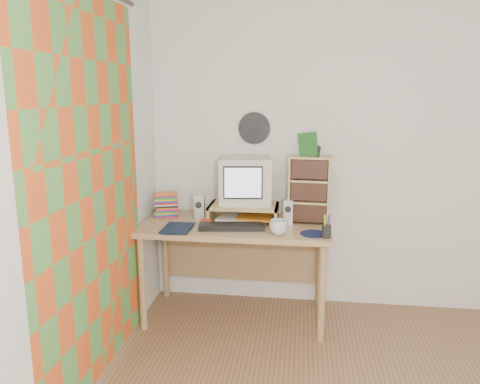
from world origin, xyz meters
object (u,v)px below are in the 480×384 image
(desk, at_px, (237,238))
(crt_monitor, at_px, (245,181))
(diary, at_px, (164,226))
(keyboard, at_px, (232,226))
(mug, at_px, (278,227))
(cd_rack, at_px, (309,190))
(dvd_stack, at_px, (166,201))

(desk, xyz_separation_m, crt_monitor, (0.05, 0.09, 0.43))
(crt_monitor, relative_size, diary, 1.55)
(keyboard, height_order, diary, diary)
(crt_monitor, xyz_separation_m, mug, (0.28, -0.38, -0.25))
(keyboard, bearing_deg, cd_rack, 16.10)
(keyboard, height_order, dvd_stack, dvd_stack)
(keyboard, distance_m, cd_rack, 0.64)
(crt_monitor, height_order, cd_rack, cd_rack)
(cd_rack, distance_m, mug, 0.44)
(crt_monitor, height_order, mug, crt_monitor)
(crt_monitor, relative_size, dvd_stack, 1.53)
(desk, relative_size, cd_rack, 2.79)
(crt_monitor, distance_m, dvd_stack, 0.65)
(cd_rack, relative_size, mug, 3.94)
(crt_monitor, xyz_separation_m, diary, (-0.54, -0.37, -0.27))
(diary, bearing_deg, keyboard, 9.33)
(crt_monitor, height_order, diary, crt_monitor)
(desk, height_order, dvd_stack, dvd_stack)
(cd_rack, height_order, mug, cd_rack)
(cd_rack, relative_size, diary, 2.09)
(crt_monitor, bearing_deg, keyboard, -109.30)
(desk, bearing_deg, mug, -41.30)
(keyboard, height_order, mug, mug)
(desk, distance_m, mug, 0.48)
(dvd_stack, bearing_deg, cd_rack, -21.14)
(desk, relative_size, keyboard, 2.98)
(desk, xyz_separation_m, mug, (0.33, -0.29, 0.18))
(desk, distance_m, diary, 0.58)
(diary, bearing_deg, dvd_stack, 103.57)
(keyboard, bearing_deg, desk, 80.59)
(keyboard, xyz_separation_m, cd_rack, (0.55, 0.24, 0.23))
(crt_monitor, distance_m, keyboard, 0.41)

